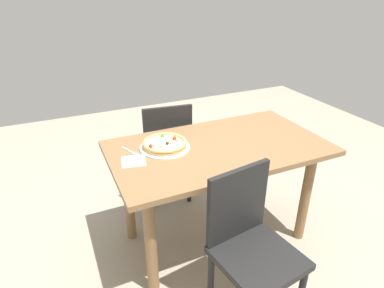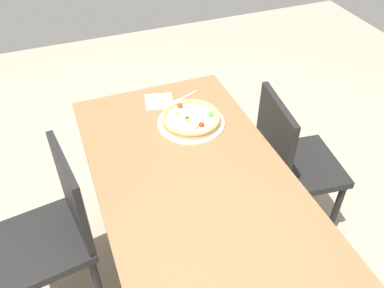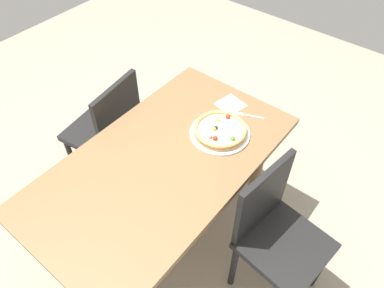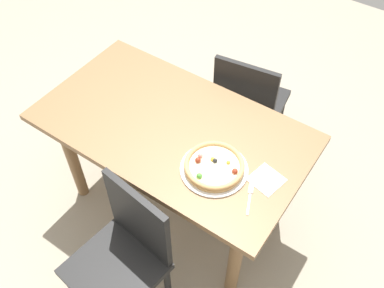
# 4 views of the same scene
# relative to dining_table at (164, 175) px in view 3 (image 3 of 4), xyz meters

# --- Properties ---
(ground_plane) EXTENTS (6.00, 6.00, 0.00)m
(ground_plane) POSITION_rel_dining_table_xyz_m (0.00, 0.00, -0.65)
(ground_plane) COLOR #9E937F
(dining_table) EXTENTS (1.42, 0.79, 0.77)m
(dining_table) POSITION_rel_dining_table_xyz_m (0.00, 0.00, 0.00)
(dining_table) COLOR olive
(dining_table) RESTS_ON ground
(chair_near) EXTENTS (0.45, 0.45, 0.90)m
(chair_near) POSITION_rel_dining_table_xyz_m (0.16, -0.61, -0.15)
(chair_near) COLOR black
(chair_near) RESTS_ON ground
(chair_far) EXTENTS (0.45, 0.45, 0.90)m
(chair_far) POSITION_rel_dining_table_xyz_m (0.13, 0.61, -0.15)
(chair_far) COLOR black
(chair_far) RESTS_ON ground
(plate) EXTENTS (0.32, 0.32, 0.01)m
(plate) POSITION_rel_dining_table_xyz_m (0.33, -0.12, 0.13)
(plate) COLOR white
(plate) RESTS_ON dining_table
(pizza) EXTENTS (0.28, 0.28, 0.05)m
(pizza) POSITION_rel_dining_table_xyz_m (0.33, -0.12, 0.15)
(pizza) COLOR tan
(pizza) RESTS_ON plate
(fork) EXTENTS (0.08, 0.16, 0.00)m
(fork) POSITION_rel_dining_table_xyz_m (0.55, -0.15, 0.12)
(fork) COLOR silver
(fork) RESTS_ON dining_table
(napkin) EXTENTS (0.17, 0.17, 0.00)m
(napkin) POSITION_rel_dining_table_xyz_m (0.56, -0.03, 0.12)
(napkin) COLOR white
(napkin) RESTS_ON dining_table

